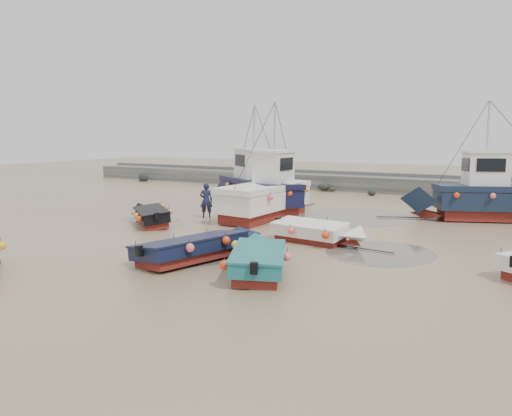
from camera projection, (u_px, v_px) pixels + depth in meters
The scene contains 14 objects.
ground at pixel (249, 249), 19.71m from camera, with size 120.00×120.00×0.00m, color tan.
seawall at pixel (393, 185), 38.51m from camera, with size 60.00×4.92×1.50m.
puddle_a at pixel (179, 255), 18.71m from camera, with size 4.15×4.15×0.01m, color #605B4F.
puddle_b at pixel (380, 253), 19.12m from camera, with size 4.10×4.10×0.01m, color #605B4F.
puddle_c at pixel (151, 219), 26.81m from camera, with size 3.43×3.43×0.01m, color #605B4F.
puddle_d at pixel (357, 217), 27.49m from camera, with size 6.29×6.29×0.01m, color #605B4F.
dinghy_1 at pixel (200, 245), 18.08m from camera, with size 3.13×6.43×1.43m.
dinghy_2 at pixel (259, 256), 16.42m from camera, with size 3.24×5.54×1.43m.
dinghy_4 at pixel (152, 213), 25.20m from camera, with size 4.66×4.05×1.43m.
dinghy_5 at pixel (318, 230), 20.79m from camera, with size 5.34×2.23×1.43m.
cabin_boat_0 at pixel (254, 187), 30.04m from camera, with size 8.84×7.00×6.22m.
cabin_boat_1 at pixel (270, 192), 27.30m from camera, with size 2.94×9.73×6.22m.
cabin_boat_2 at pixel (490, 195), 26.17m from camera, with size 9.52×5.12×6.22m.
person at pixel (206, 218), 27.16m from camera, with size 0.69×0.45×1.90m, color #1A1E3A.
Camera 1 is at (9.73, -16.61, 4.51)m, focal length 35.00 mm.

